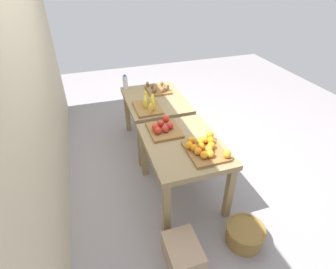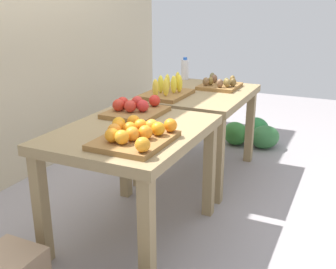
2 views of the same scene
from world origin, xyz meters
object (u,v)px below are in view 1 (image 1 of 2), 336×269
wicker_basket (245,234)px  cardboard_produce_box (183,254)px  display_table_right (155,105)px  kiwi_bin (158,89)px  watermelon_pile (156,105)px  display_table_left (183,151)px  banana_crate (148,106)px  apple_bin (164,128)px  water_bottle (125,82)px  orange_bin (205,148)px

wicker_basket → cardboard_produce_box: 0.65m
display_table_right → kiwi_bin: (0.21, -0.11, 0.14)m
watermelon_pile → wicker_basket: bearing=-178.2°
display_table_left → kiwi_bin: (1.33, -0.11, 0.14)m
banana_crate → watermelon_pile: banana_crate is taller
cardboard_produce_box → apple_bin: bearing=-8.4°
display_table_left → display_table_right: bearing=0.0°
water_bottle → watermelon_pile: water_bottle is taller
display_table_left → orange_bin: orange_bin is taller
water_bottle → display_table_left: bearing=-168.4°
apple_bin → water_bottle: size_ratio=1.91×
kiwi_bin → apple_bin: bearing=166.8°
banana_crate → wicker_basket: size_ratio=1.16×
display_table_right → kiwi_bin: bearing=-27.5°
orange_bin → wicker_basket: 0.92m
banana_crate → wicker_basket: 1.86m
kiwi_bin → water_bottle: (0.25, 0.44, 0.07)m
cardboard_produce_box → banana_crate: bearing=-4.5°
banana_crate → cardboard_produce_box: (-1.67, 0.13, -0.66)m
banana_crate → wicker_basket: bearing=-162.7°
banana_crate → cardboard_produce_box: size_ratio=1.10×
kiwi_bin → water_bottle: size_ratio=1.71×
wicker_basket → display_table_left: bearing=23.3°
kiwi_bin → watermelon_pile: 0.98m
orange_bin → banana_crate: bearing=16.3°
water_bottle → cardboard_produce_box: 2.51m
orange_bin → wicker_basket: bearing=-160.9°
water_bottle → banana_crate: bearing=-167.9°
display_table_right → watermelon_pile: display_table_right is taller
display_table_right → wicker_basket: display_table_right is taller
watermelon_pile → wicker_basket: watermelon_pile is taller
display_table_right → watermelon_pile: size_ratio=1.50×
water_bottle → orange_bin: bearing=-165.4°
display_table_right → watermelon_pile: 1.09m
apple_bin → wicker_basket: apple_bin is taller
orange_bin → banana_crate: 1.10m
banana_crate → orange_bin: bearing=-163.7°
display_table_left → kiwi_bin: size_ratio=2.89×
display_table_left → kiwi_bin: kiwi_bin is taller
watermelon_pile → banana_crate: bearing=160.4°
orange_bin → wicker_basket: orange_bin is taller
display_table_right → apple_bin: size_ratio=2.59×
orange_bin → display_table_right: bearing=6.1°
display_table_left → wicker_basket: 1.02m
display_table_right → apple_bin: 0.86m
banana_crate → water_bottle: water_bottle is taller
cardboard_produce_box → display_table_left: bearing=-20.0°
cardboard_produce_box → watermelon_pile: bearing=-11.0°
watermelon_pile → display_table_left: bearing=172.7°
apple_bin → watermelon_pile: apple_bin is taller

